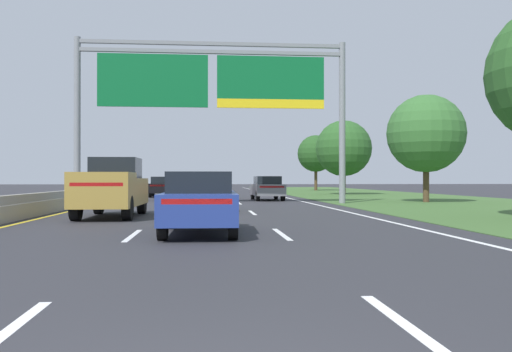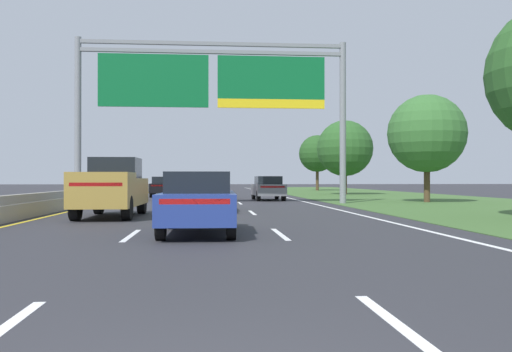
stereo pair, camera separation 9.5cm
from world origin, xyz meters
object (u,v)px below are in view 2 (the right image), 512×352
object	(u,v)px
car_red_centre_lane_sedan	(208,187)
roadside_tree_mid	(427,134)
car_black_left_lane_sedan	(163,186)
car_grey_right_lane_sedan	(268,188)
car_silver_centre_lane_sedan	(205,192)
roadside_tree_far	(345,148)
roadside_tree_distant	(317,154)
car_blue_centre_lane_sedan	(198,202)
overhead_sign_gantry	(213,88)
pickup_truck_gold	(112,188)

from	to	relation	value
car_red_centre_lane_sedan	roadside_tree_mid	world-z (taller)	roadside_tree_mid
car_black_left_lane_sedan	car_grey_right_lane_sedan	xyz separation A→B (m)	(7.41, -7.48, 0.00)
car_silver_centre_lane_sedan	roadside_tree_far	bearing A→B (deg)	-26.07
car_red_centre_lane_sedan	roadside_tree_distant	size ratio (longest dim) A/B	0.67
car_blue_centre_lane_sedan	roadside_tree_mid	size ratio (longest dim) A/B	0.69
car_black_left_lane_sedan	roadside_tree_far	size ratio (longest dim) A/B	0.67
car_silver_centre_lane_sedan	car_black_left_lane_sedan	distance (m)	20.20
overhead_sign_gantry	roadside_tree_far	distance (m)	21.82
roadside_tree_mid	car_silver_centre_lane_sedan	bearing A→B (deg)	-147.93
car_silver_centre_lane_sedan	roadside_tree_mid	xyz separation A→B (m)	(13.13, 8.22, 3.27)
car_black_left_lane_sedan	roadside_tree_far	xyz separation A→B (m)	(15.70, 5.22, 3.32)
car_blue_centre_lane_sedan	roadside_tree_far	bearing A→B (deg)	-18.51
pickup_truck_gold	car_red_centre_lane_sedan	world-z (taller)	pickup_truck_gold
car_red_centre_lane_sedan	car_blue_centre_lane_sedan	xyz separation A→B (m)	(-0.20, -26.52, 0.00)
overhead_sign_gantry	car_red_centre_lane_sedan	distance (m)	11.27
overhead_sign_gantry	roadside_tree_mid	xyz separation A→B (m)	(12.71, 1.19, -2.38)
overhead_sign_gantry	car_silver_centre_lane_sedan	distance (m)	9.03
car_red_centre_lane_sedan	car_black_left_lane_sedan	world-z (taller)	same
car_grey_right_lane_sedan	car_blue_centre_lane_sedan	size ratio (longest dim) A/B	1.00
roadside_tree_distant	car_grey_right_lane_sedan	bearing A→B (deg)	-107.12
pickup_truck_gold	car_blue_centre_lane_sedan	xyz separation A→B (m)	(3.29, -6.63, -0.26)
roadside_tree_far	roadside_tree_distant	bearing A→B (deg)	87.31
car_black_left_lane_sedan	roadside_tree_distant	bearing A→B (deg)	-38.04
car_grey_right_lane_sedan	car_red_centre_lane_sedan	bearing A→B (deg)	40.93
car_grey_right_lane_sedan	car_blue_centre_lane_sedan	world-z (taller)	same
roadside_tree_far	car_red_centre_lane_sedan	bearing A→B (deg)	-145.67
pickup_truck_gold	roadside_tree_distant	world-z (taller)	roadside_tree_distant
pickup_truck_gold	car_grey_right_lane_sedan	world-z (taller)	pickup_truck_gold
car_blue_centre_lane_sedan	roadside_tree_distant	size ratio (longest dim) A/B	0.67
car_black_left_lane_sedan	overhead_sign_gantry	bearing A→B (deg)	-164.91
roadside_tree_mid	car_blue_centre_lane_sedan	bearing A→B (deg)	-126.34
car_grey_right_lane_sedan	car_blue_centre_lane_sedan	distance (m)	22.56
car_silver_centre_lane_sedan	roadside_tree_distant	distance (m)	44.09
pickup_truck_gold	roadside_tree_far	world-z (taller)	roadside_tree_far
overhead_sign_gantry	roadside_tree_distant	size ratio (longest dim) A/B	2.27
overhead_sign_gantry	car_grey_right_lane_sedan	size ratio (longest dim) A/B	3.39
car_grey_right_lane_sedan	roadside_tree_mid	size ratio (longest dim) A/B	0.69
car_grey_right_lane_sedan	car_blue_centre_lane_sedan	xyz separation A→B (m)	(-4.15, -22.18, 0.00)
car_black_left_lane_sedan	pickup_truck_gold	bearing A→B (deg)	178.75
car_silver_centre_lane_sedan	roadside_tree_distant	world-z (taller)	roadside_tree_distant
car_red_centre_lane_sedan	car_grey_right_lane_sedan	size ratio (longest dim) A/B	1.00
overhead_sign_gantry	car_black_left_lane_sedan	distance (m)	14.57
overhead_sign_gantry	car_blue_centre_lane_sedan	bearing A→B (deg)	-91.72
car_silver_centre_lane_sedan	car_blue_centre_lane_sedan	size ratio (longest dim) A/B	0.99
overhead_sign_gantry	roadside_tree_distant	world-z (taller)	overhead_sign_gantry
car_silver_centre_lane_sedan	car_black_left_lane_sedan	bearing A→B (deg)	9.64
car_grey_right_lane_sedan	roadside_tree_far	xyz separation A→B (m)	(8.29, 12.70, 3.32)
roadside_tree_mid	roadside_tree_far	world-z (taller)	roadside_tree_far
overhead_sign_gantry	car_red_centre_lane_sedan	size ratio (longest dim) A/B	3.40
roadside_tree_far	roadside_tree_mid	bearing A→B (deg)	-87.39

